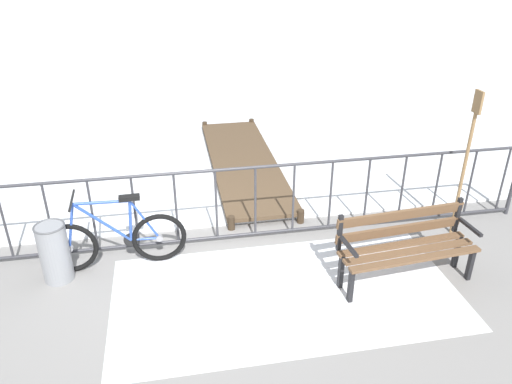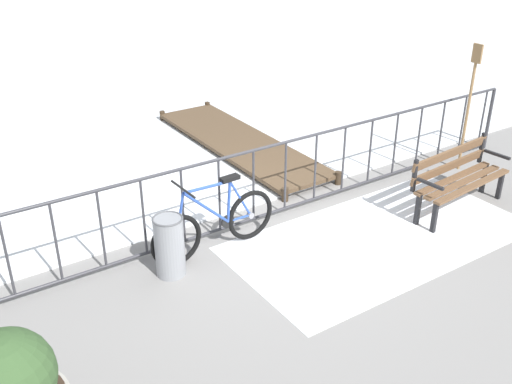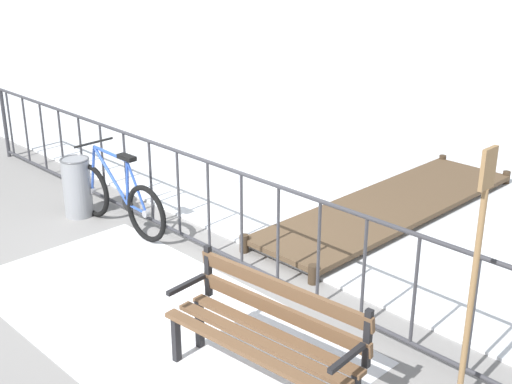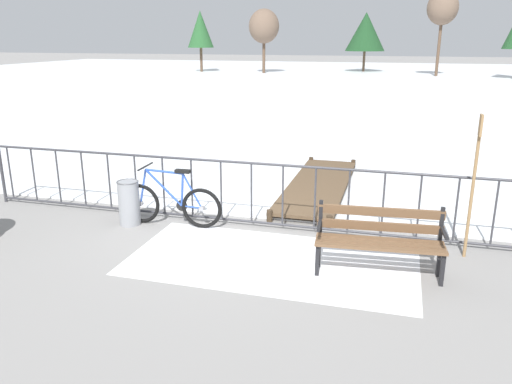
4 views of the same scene
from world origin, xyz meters
name	(u,v)px [view 3 (image 3 of 4)]	position (x,y,z in m)	size (l,w,h in m)	color
ground_plane	(195,247)	(0.00, 0.00, 0.00)	(160.00, 160.00, 0.00)	gray
snow_patch	(155,317)	(0.89, -1.20, 0.00)	(3.89, 1.99, 0.01)	white
railing_fence	(193,199)	(0.00, 0.00, 0.56)	(9.06, 0.06, 1.07)	#38383D
bicycle_near_railing	(118,199)	(-1.01, -0.30, 0.37)	(1.71, 0.52, 0.97)	black
park_bench	(268,327)	(2.29, -1.17, 0.51)	(1.64, 0.62, 0.89)	brown
trash_bin	(77,187)	(-1.68, -0.44, 0.37)	(0.35, 0.35, 0.73)	gray
oar_upright	(475,267)	(3.44, -0.33, 1.14)	(0.04, 0.16, 1.98)	#937047
wooden_dock	(390,206)	(0.97, 2.30, 0.12)	(1.10, 4.09, 0.20)	brown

